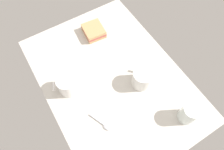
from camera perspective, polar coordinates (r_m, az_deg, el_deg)
The scene contains 6 objects.
tabletop at distance 101.03cm, azimuth 0.00°, elevation -1.07°, with size 90.00×64.00×2.00cm, color beige.
coffee_mug_black at distance 95.77cm, azimuth 8.46°, elevation -0.85°, with size 11.19×11.25×9.27cm.
coffee_mug_milky at distance 95.34cm, azimuth -12.37°, elevation -2.67°, with size 9.02×11.51×9.40cm.
sandwich_main at distance 114.30cm, azimuth -5.13°, elevation 12.16°, with size 12.21×11.18×4.40cm.
glass_of_milk at distance 94.39cm, azimuth 20.56°, elevation -10.11°, with size 7.41×7.41×10.03cm.
spoon at distance 91.57cm, azimuth -2.49°, elevation -13.62°, with size 11.10×5.91×0.80cm.
Camera 1 is at (39.30, -23.98, 90.93)cm, focal length 32.75 mm.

